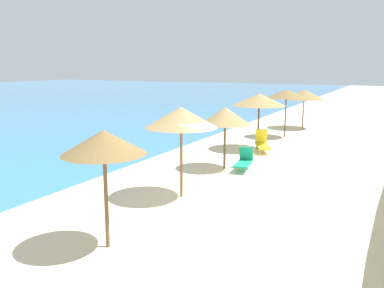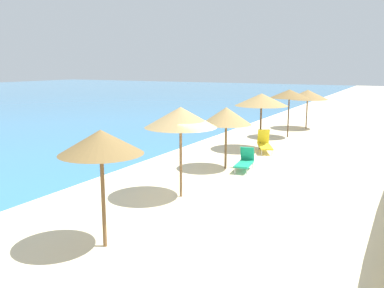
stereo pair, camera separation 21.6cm
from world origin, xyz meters
name	(u,v)px [view 1 (the left image)]	position (x,y,z in m)	size (l,w,h in m)	color
ground_plane	(232,199)	(0.00, 0.00, 0.00)	(160.00, 160.00, 0.00)	beige
beach_umbrella_3	(104,143)	(-4.61, 1.31, 2.51)	(1.95, 1.95, 2.80)	brown
beach_umbrella_4	(181,117)	(-0.50, 1.57, 2.60)	(2.30, 2.30, 2.94)	brown
beach_umbrella_5	(225,116)	(3.59, 1.77, 2.20)	(2.07, 2.07, 2.55)	brown
beach_umbrella_6	(259,100)	(8.05, 1.80, 2.52)	(2.64, 2.64, 2.83)	brown
beach_umbrella_7	(286,94)	(12.22, 1.52, 2.57)	(2.28, 2.28, 2.83)	brown
beach_umbrella_8	(304,94)	(16.22, 1.34, 2.28)	(2.67, 2.67, 2.60)	brown
lounge_chair_0	(262,143)	(7.57, 1.41, 0.42)	(1.68, 1.22, 1.06)	yellow
lounge_chair_1	(244,161)	(3.68, 0.95, 0.38)	(1.37, 0.74, 0.90)	#199972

